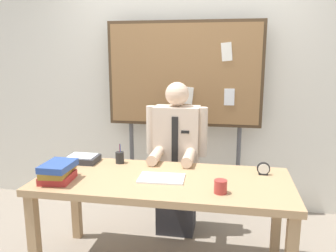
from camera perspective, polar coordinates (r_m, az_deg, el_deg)
The scene contains 10 objects.
back_wall at distance 3.65m, azimuth 3.07°, elevation 7.36°, with size 6.40×0.08×2.70m, color silver.
desk at distance 2.57m, azimuth -0.77°, elevation -10.36°, with size 1.84×0.79×0.74m.
person at distance 3.15m, azimuth 1.42°, elevation -6.33°, with size 0.55×0.56×1.39m.
bulletin_board at distance 3.45m, azimuth 2.65°, elevation 8.17°, with size 1.54×0.09×1.95m.
book_stack at distance 2.58m, azimuth -17.77°, elevation -7.21°, with size 0.22×0.31×0.14m.
open_notebook at distance 2.52m, azimuth -1.08°, elevation -8.64°, with size 0.33×0.22×0.01m, color white.
desk_clock at distance 2.69m, azimuth 15.53°, elevation -6.92°, with size 0.10×0.04×0.10m.
coffee_mug at distance 2.29m, azimuth 8.70°, elevation -9.90°, with size 0.08×0.08×0.09m, color #B23833.
pen_holder at distance 2.89m, azimuth -8.00°, elevation -5.17°, with size 0.07×0.07×0.16m.
paper_tray at distance 2.98m, azimuth -13.99°, elevation -5.29°, with size 0.26×0.20×0.06m.
Camera 1 is at (0.46, -2.34, 1.63)m, focal length 36.79 mm.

